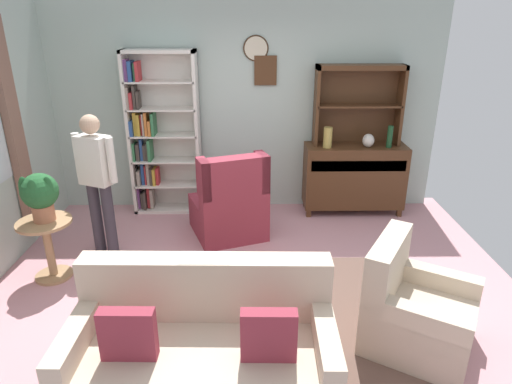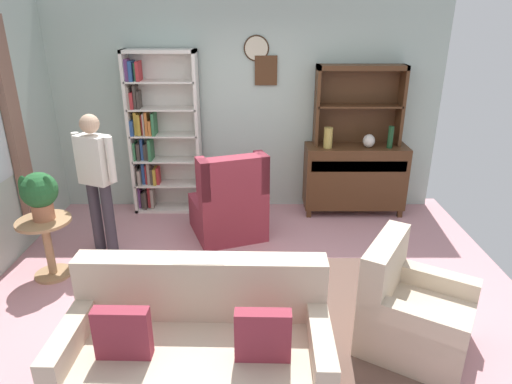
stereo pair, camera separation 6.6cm
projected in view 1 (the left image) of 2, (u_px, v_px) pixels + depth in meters
name	position (u px, v px, depth m)	size (l,w,h in m)	color
ground_plane	(246.00, 291.00, 4.34)	(5.40, 4.60, 0.02)	#C68C93
wall_back	(247.00, 104.00, 5.79)	(5.00, 0.09, 2.80)	#ADC1B7
area_rug	(268.00, 309.00, 4.06)	(2.77, 1.81, 0.01)	brown
bookshelf	(158.00, 136.00, 5.74)	(0.90, 0.30, 2.10)	silver
sideboard	(354.00, 176.00, 5.89)	(1.30, 0.45, 0.92)	#4C2D19
sideboard_hutch	(359.00, 94.00, 5.60)	(1.10, 0.26, 1.00)	#4C2D19
vase_tall	(328.00, 137.00, 5.61)	(0.11, 0.11, 0.26)	tan
vase_round	(368.00, 140.00, 5.64)	(0.15, 0.15, 0.17)	beige
bottle_wine	(390.00, 137.00, 5.60)	(0.07, 0.07, 0.28)	#194223
couch_floral	(204.00, 351.00, 3.11)	(1.82, 0.89, 0.90)	beige
armchair_floral	(414.00, 313.00, 3.55)	(1.05, 1.04, 0.88)	beige
wingback_chair	(230.00, 207.00, 5.25)	(1.00, 1.02, 1.05)	maroon
plant_stand	(48.00, 243.00, 4.42)	(0.52, 0.52, 0.63)	#A87F56
potted_plant_large	(40.00, 194.00, 4.23)	(0.35, 0.35, 0.48)	#AD6B4C
person_reading	(97.00, 176.00, 4.71)	(0.51, 0.32, 1.56)	#38333D
coffee_table	(204.00, 283.00, 3.82)	(0.80, 0.50, 0.42)	#4C2D19
book_stack	(188.00, 270.00, 3.82)	(0.21, 0.13, 0.07)	#B22D33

